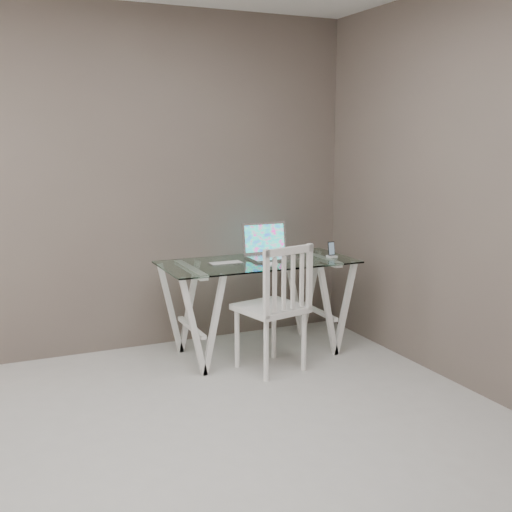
{
  "coord_description": "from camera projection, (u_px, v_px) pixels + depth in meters",
  "views": [
    {
      "loc": [
        -1.03,
        -2.76,
        1.69
      ],
      "look_at": [
        0.84,
        1.39,
        0.85
      ],
      "focal_mm": 45.0,
      "sensor_mm": 36.0,
      "label": 1
    }
  ],
  "objects": [
    {
      "name": "room",
      "position": [
        198.0,
        132.0,
        2.88
      ],
      "size": [
        4.5,
        4.52,
        2.71
      ],
      "color": "#B7B4AF",
      "rests_on": "ground"
    },
    {
      "name": "phone_dock",
      "position": [
        332.0,
        253.0,
        5.14
      ],
      "size": [
        0.07,
        0.07,
        0.13
      ],
      "color": "white",
      "rests_on": "desk"
    },
    {
      "name": "keyboard",
      "position": [
        226.0,
        263.0,
        4.89
      ],
      "size": [
        0.26,
        0.11,
        0.01
      ],
      "primitive_type": "cube",
      "color": "silver",
      "rests_on": "desk"
    },
    {
      "name": "mouse",
      "position": [
        272.0,
        265.0,
        4.76
      ],
      "size": [
        0.11,
        0.07,
        0.04
      ],
      "primitive_type": "ellipsoid",
      "color": "white",
      "rests_on": "desk"
    },
    {
      "name": "chair",
      "position": [
        277.0,
        302.0,
        4.61
      ],
      "size": [
        0.52,
        0.52,
        0.95
      ],
      "rotation": [
        0.0,
        0.0,
        0.23
      ],
      "color": "white",
      "rests_on": "ground"
    },
    {
      "name": "desk",
      "position": [
        258.0,
        306.0,
        5.05
      ],
      "size": [
        1.5,
        0.7,
        0.75
      ],
      "color": "silver",
      "rests_on": "ground"
    },
    {
      "name": "laptop",
      "position": [
        269.0,
        249.0,
        5.14
      ],
      "size": [
        0.38,
        0.31,
        0.27
      ],
      "color": "silver",
      "rests_on": "desk"
    }
  ]
}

